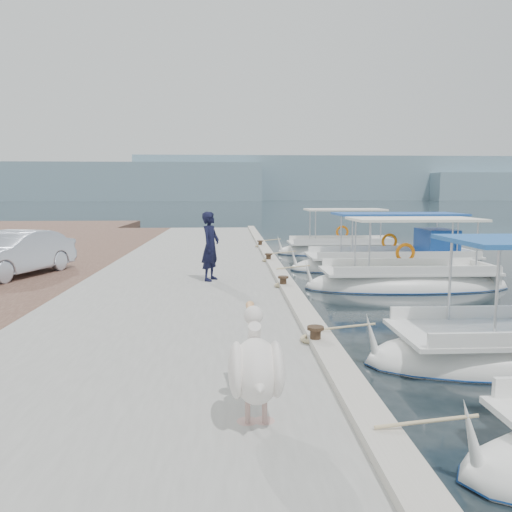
{
  "coord_description": "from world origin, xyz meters",
  "views": [
    {
      "loc": [
        -1.75,
        -11.44,
        3.01
      ],
      "look_at": [
        -1.0,
        2.84,
        1.2
      ],
      "focal_mm": 35.0,
      "sensor_mm": 36.0,
      "label": 1
    }
  ],
  "objects": [
    {
      "name": "ground",
      "position": [
        0.0,
        0.0,
        0.0
      ],
      "size": [
        400.0,
        400.0,
        0.0
      ],
      "primitive_type": "plane",
      "color": "black",
      "rests_on": "ground"
    },
    {
      "name": "concrete_quay",
      "position": [
        -3.0,
        5.0,
        0.25
      ],
      "size": [
        6.0,
        40.0,
        0.5
      ],
      "primitive_type": "cube",
      "color": "gray",
      "rests_on": "ground"
    },
    {
      "name": "pelican",
      "position": [
        -1.48,
        -6.21,
        1.13
      ],
      "size": [
        0.55,
        1.56,
        1.22
      ],
      "color": "tan",
      "rests_on": "concrete_quay"
    },
    {
      "name": "parked_car",
      "position": [
        -8.29,
        3.94,
        1.18
      ],
      "size": [
        2.67,
        4.4,
        1.37
      ],
      "primitive_type": "imported",
      "rotation": [
        0.0,
        0.0,
        -0.32
      ],
      "color": "silver",
      "rests_on": "cobblestone_strip"
    },
    {
      "name": "distant_hills",
      "position": [
        29.61,
        201.49,
        7.61
      ],
      "size": [
        330.0,
        60.0,
        18.0
      ],
      "color": "#7592A2",
      "rests_on": "ground"
    },
    {
      "name": "fishing_caique_c",
      "position": [
        3.89,
        3.96,
        0.12
      ],
      "size": [
        6.6,
        2.29,
        2.83
      ],
      "color": "white",
      "rests_on": "ground"
    },
    {
      "name": "mooring_bollards",
      "position": [
        -0.35,
        1.5,
        0.69
      ],
      "size": [
        0.28,
        20.28,
        0.33
      ],
      "color": "black",
      "rests_on": "concrete_quay"
    },
    {
      "name": "fisherman",
      "position": [
        -2.31,
        2.83,
        1.49
      ],
      "size": [
        0.71,
        0.85,
        1.99
      ],
      "primitive_type": "imported",
      "rotation": [
        0.0,
        0.0,
        1.19
      ],
      "color": "black",
      "rests_on": "concrete_quay"
    },
    {
      "name": "fishing_caique_d",
      "position": [
        4.73,
        7.78,
        0.18
      ],
      "size": [
        8.06,
        2.58,
        2.83
      ],
      "color": "white",
      "rests_on": "ground"
    },
    {
      "name": "cobblestone_strip",
      "position": [
        -8.0,
        5.0,
        0.25
      ],
      "size": [
        4.0,
        40.0,
        0.5
      ],
      "primitive_type": "cube",
      "color": "#4F3229",
      "rests_on": "ground"
    },
    {
      "name": "quay_curb",
      "position": [
        -0.22,
        5.0,
        0.56
      ],
      "size": [
        0.44,
        40.0,
        0.12
      ],
      "primitive_type": "cube",
      "color": "#AEA79A",
      "rests_on": "concrete_quay"
    },
    {
      "name": "fishing_caique_e",
      "position": [
        3.78,
        13.03,
        0.13
      ],
      "size": [
        6.38,
        2.25,
        2.83
      ],
      "color": "white",
      "rests_on": "ground"
    }
  ]
}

